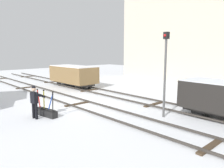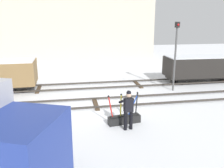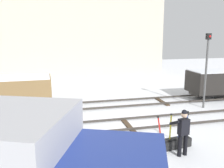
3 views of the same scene
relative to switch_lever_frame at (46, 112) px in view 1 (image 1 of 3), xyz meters
name	(u,v)px [view 1 (image 1 of 3)]	position (x,y,z in m)	size (l,w,h in m)	color
ground_plane	(78,104)	(-1.03, 2.73, -0.25)	(60.00, 60.00, 0.00)	white
track_main_line	(78,103)	(-1.03, 2.73, -0.14)	(44.00, 1.94, 0.18)	#38332D
track_siding_near	(117,95)	(-1.03, 6.39, -0.14)	(44.00, 1.94, 0.18)	#38332D
switch_lever_frame	(46,112)	(0.00, 0.00, 0.00)	(1.58, 0.60, 1.45)	black
rail_worker	(35,100)	(0.02, -0.62, 0.76)	(0.61, 0.71, 1.78)	black
signal_post	(165,67)	(4.43, 4.59, 2.46)	(0.24, 0.32, 4.50)	#4C4C4C
apartment_building	(195,25)	(-1.60, 19.43, 6.18)	(18.32, 5.12, 12.86)	beige
freight_car_back_track	(73,75)	(-7.24, 6.39, 0.97)	(5.26, 2.42, 2.07)	#2D2B28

